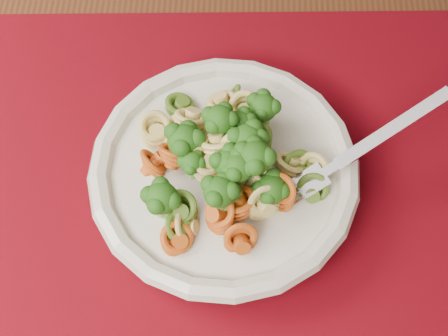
# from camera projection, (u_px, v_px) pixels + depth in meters

# --- Properties ---
(dining_table) EXTENTS (1.55, 1.16, 0.75)m
(dining_table) POSITION_uv_depth(u_px,v_px,m) (176.00, 159.00, 0.70)
(dining_table) COLOR #4E2916
(dining_table) RESTS_ON ground
(placemat) EXTENTS (0.58, 0.50, 0.00)m
(placemat) POSITION_uv_depth(u_px,v_px,m) (226.00, 174.00, 0.58)
(placemat) COLOR #630408
(placemat) RESTS_ON dining_table
(pasta_bowl) EXTENTS (0.24, 0.24, 0.05)m
(pasta_bowl) POSITION_uv_depth(u_px,v_px,m) (224.00, 174.00, 0.54)
(pasta_bowl) COLOR beige
(pasta_bowl) RESTS_ON placemat
(pasta_broccoli_heap) EXTENTS (0.20, 0.20, 0.06)m
(pasta_broccoli_heap) POSITION_uv_depth(u_px,v_px,m) (224.00, 165.00, 0.53)
(pasta_broccoli_heap) COLOR #E8C673
(pasta_broccoli_heap) RESTS_ON pasta_bowl
(fork) EXTENTS (0.15, 0.14, 0.08)m
(fork) POSITION_uv_depth(u_px,v_px,m) (311.00, 181.00, 0.52)
(fork) COLOR silver
(fork) RESTS_ON pasta_bowl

